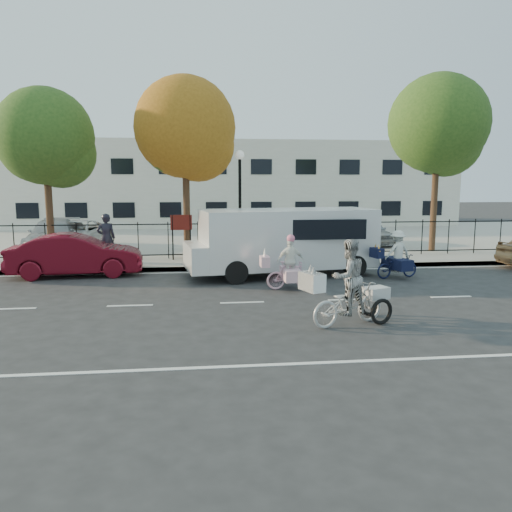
{
  "coord_description": "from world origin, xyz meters",
  "views": [
    {
      "loc": [
        -1.12,
        -13.21,
        3.3
      ],
      "look_at": [
        0.51,
        1.2,
        1.1
      ],
      "focal_mm": 35.0,
      "sensor_mm": 36.0,
      "label": 1
    }
  ],
  "objects": [
    {
      "name": "white_van",
      "position": [
        1.81,
        3.8,
        1.28
      ],
      "size": [
        6.8,
        3.1,
        2.31
      ],
      "rotation": [
        0.0,
        0.0,
        0.16
      ],
      "color": "white",
      "rests_on": "ground"
    },
    {
      "name": "ground",
      "position": [
        0.0,
        0.0,
        0.0
      ],
      "size": [
        120.0,
        120.0,
        0.0
      ],
      "primitive_type": "plane",
      "color": "#333334"
    },
    {
      "name": "bull_bike",
      "position": [
        5.53,
        2.89,
        0.65
      ],
      "size": [
        1.81,
        1.27,
        1.63
      ],
      "rotation": [
        0.0,
        0.0,
        1.8
      ],
      "color": "#0F1534",
      "rests_on": "ground"
    },
    {
      "name": "lot_car_b",
      "position": [
        -6.85,
        10.7,
        0.81
      ],
      "size": [
        2.82,
        4.98,
        1.31
      ],
      "primitive_type": "imported",
      "rotation": [
        0.0,
        0.0,
        -0.14
      ],
      "color": "silver",
      "rests_on": "parking_lot"
    },
    {
      "name": "lot_car_c",
      "position": [
        1.51,
        11.18,
        0.76
      ],
      "size": [
        1.29,
        3.68,
        1.21
      ],
      "primitive_type": "imported",
      "rotation": [
        0.0,
        0.0,
        -0.0
      ],
      "color": "#46494D",
      "rests_on": "parking_lot"
    },
    {
      "name": "building",
      "position": [
        0.0,
        25.0,
        3.0
      ],
      "size": [
        34.0,
        10.0,
        6.0
      ],
      "primitive_type": "cube",
      "color": "silver",
      "rests_on": "ground"
    },
    {
      "name": "lamppost",
      "position": [
        0.5,
        6.8,
        3.11
      ],
      "size": [
        0.36,
        0.36,
        4.33
      ],
      "color": "black",
      "rests_on": "sidewalk"
    },
    {
      "name": "red_sedan",
      "position": [
        -5.4,
        4.5,
        0.74
      ],
      "size": [
        4.6,
        1.96,
        1.47
      ],
      "primitive_type": "imported",
      "rotation": [
        0.0,
        0.0,
        1.66
      ],
      "color": "#580A16",
      "rests_on": "ground"
    },
    {
      "name": "pedestrian",
      "position": [
        -4.72,
        6.45,
        1.1
      ],
      "size": [
        0.76,
        0.57,
        1.9
      ],
      "primitive_type": "imported",
      "rotation": [
        0.0,
        0.0,
        3.32
      ],
      "color": "black",
      "rests_on": "sidewalk"
    },
    {
      "name": "lot_car_d",
      "position": [
        7.22,
        10.73,
        0.78
      ],
      "size": [
        1.84,
        3.83,
        1.26
      ],
      "primitive_type": "imported",
      "rotation": [
        0.0,
        0.0,
        0.1
      ],
      "color": "#9C9FA3",
      "rests_on": "parking_lot"
    },
    {
      "name": "unicorn_bike",
      "position": [
        1.58,
        1.52,
        0.63
      ],
      "size": [
        1.66,
        1.15,
        1.69
      ],
      "rotation": [
        0.0,
        0.0,
        1.58
      ],
      "color": "#DCA7C1",
      "rests_on": "ground"
    },
    {
      "name": "parking_lot",
      "position": [
        0.0,
        15.0,
        0.07
      ],
      "size": [
        60.0,
        15.6,
        0.15
      ],
      "primitive_type": "cube",
      "color": "#A8A399",
      "rests_on": "ground"
    },
    {
      "name": "iron_fence",
      "position": [
        0.0,
        7.2,
        0.9
      ],
      "size": [
        58.0,
        0.06,
        1.5
      ],
      "primitive_type": null,
      "color": "black",
      "rests_on": "sidewalk"
    },
    {
      "name": "lot_car_a",
      "position": [
        -7.68,
        10.05,
        0.85
      ],
      "size": [
        2.34,
        4.96,
        1.4
      ],
      "primitive_type": "imported",
      "rotation": [
        0.0,
        0.0,
        0.08
      ],
      "color": "#9FA2A6",
      "rests_on": "parking_lot"
    },
    {
      "name": "tree_mid",
      "position": [
        -1.5,
        7.46,
        5.2
      ],
      "size": [
        4.05,
        4.05,
        7.43
      ],
      "color": "#442D1D",
      "rests_on": "ground"
    },
    {
      "name": "curb",
      "position": [
        0.0,
        5.05,
        0.07
      ],
      "size": [
        60.0,
        0.1,
        0.15
      ],
      "primitive_type": "cube",
      "color": "#A8A399",
      "rests_on": "ground"
    },
    {
      "name": "road_markings",
      "position": [
        0.0,
        0.0,
        0.01
      ],
      "size": [
        60.0,
        9.52,
        0.01
      ],
      "primitive_type": null,
      "color": "silver",
      "rests_on": "ground"
    },
    {
      "name": "tree_west",
      "position": [
        -6.87,
        7.36,
        4.8
      ],
      "size": [
        3.74,
        3.74,
        6.86
      ],
      "color": "#442D1D",
      "rests_on": "ground"
    },
    {
      "name": "street_sign",
      "position": [
        -1.85,
        6.8,
        1.42
      ],
      "size": [
        0.85,
        0.06,
        1.8
      ],
      "color": "black",
      "rests_on": "sidewalk"
    },
    {
      "name": "tree_east",
      "position": [
        9.47,
        8.21,
        5.55
      ],
      "size": [
        4.32,
        4.32,
        7.93
      ],
      "color": "#442D1D",
      "rests_on": "ground"
    },
    {
      "name": "sidewalk",
      "position": [
        0.0,
        6.1,
        0.07
      ],
      "size": [
        60.0,
        2.2,
        0.15
      ],
      "primitive_type": "cube",
      "color": "#A8A399",
      "rests_on": "ground"
    },
    {
      "name": "zebra_trike",
      "position": [
        2.24,
        -2.36,
        0.77
      ],
      "size": [
        2.3,
        1.54,
        1.99
      ],
      "rotation": [
        0.0,
        0.0,
        1.94
      ],
      "color": "silver",
      "rests_on": "ground"
    }
  ]
}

